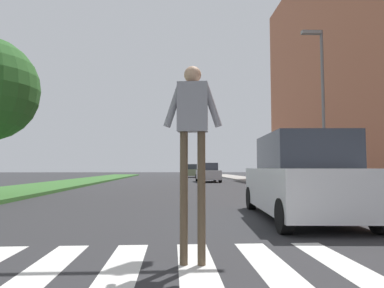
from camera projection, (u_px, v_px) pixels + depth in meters
ground_plane at (171, 183)px, 26.71m from camera, size 140.00×140.00×0.00m
crosswalk at (160, 265)px, 4.21m from camera, size 4.95×2.20×0.01m
median_strip at (66, 184)px, 24.31m from camera, size 4.06×64.00×0.15m
sidewalk_right at (274, 183)px, 25.14m from camera, size 3.00×64.00×0.15m
street_lamp_right at (321, 95)px, 15.87m from camera, size 1.02×0.24×7.50m
pedestrian_performer at (193, 131)px, 4.31m from camera, size 0.75×0.29×2.49m
suv_crossing at (301, 179)px, 8.04m from camera, size 2.24×4.71×1.97m
sedan_midblock at (208, 173)px, 29.51m from camera, size 1.89×4.26×1.63m
sedan_distant at (191, 171)px, 44.12m from camera, size 1.82×4.03×1.68m
sedan_far_horizon at (189, 171)px, 56.26m from camera, size 2.02×4.47×1.64m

